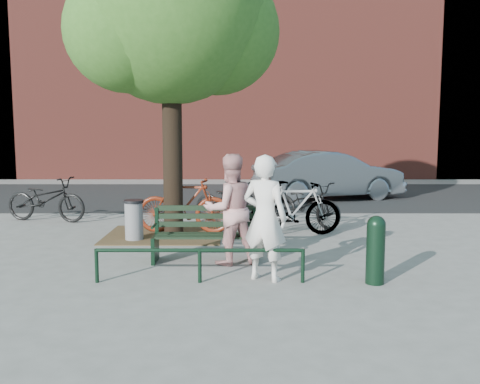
{
  "coord_description": "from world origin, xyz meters",
  "views": [
    {
      "loc": [
        0.59,
        -8.77,
        2.26
      ],
      "look_at": [
        0.59,
        1.0,
        1.06
      ],
      "focal_mm": 40.0,
      "sensor_mm": 36.0,
      "label": 1
    }
  ],
  "objects_px": {
    "bicycle_c": "(232,201)",
    "person_left": "(265,218)",
    "bollard": "(376,247)",
    "parked_car": "(329,175)",
    "park_bench": "(205,233)",
    "litter_bin": "(134,220)",
    "person_right": "(230,209)"
  },
  "relations": [
    {
      "from": "person_right",
      "to": "parked_car",
      "type": "distance_m",
      "value": 8.34
    },
    {
      "from": "park_bench",
      "to": "litter_bin",
      "type": "height_order",
      "value": "park_bench"
    },
    {
      "from": "bicycle_c",
      "to": "parked_car",
      "type": "relative_size",
      "value": 0.41
    },
    {
      "from": "bollard",
      "to": "litter_bin",
      "type": "height_order",
      "value": "bollard"
    },
    {
      "from": "person_left",
      "to": "bicycle_c",
      "type": "height_order",
      "value": "person_left"
    },
    {
      "from": "bollard",
      "to": "parked_car",
      "type": "xyz_separation_m",
      "value": [
        0.79,
        8.96,
        0.22
      ]
    },
    {
      "from": "park_bench",
      "to": "person_left",
      "type": "xyz_separation_m",
      "value": [
        0.95,
        -1.13,
        0.45
      ]
    },
    {
      "from": "parked_car",
      "to": "person_left",
      "type": "bearing_deg",
      "value": 146.98
    },
    {
      "from": "person_right",
      "to": "litter_bin",
      "type": "distance_m",
      "value": 2.72
    },
    {
      "from": "person_right",
      "to": "litter_bin",
      "type": "xyz_separation_m",
      "value": [
        -1.95,
        1.83,
        -0.5
      ]
    },
    {
      "from": "litter_bin",
      "to": "bicycle_c",
      "type": "xyz_separation_m",
      "value": [
        1.94,
        2.06,
        0.09
      ]
    },
    {
      "from": "bollard",
      "to": "parked_car",
      "type": "bearing_deg",
      "value": 84.94
    },
    {
      "from": "bicycle_c",
      "to": "parked_car",
      "type": "height_order",
      "value": "parked_car"
    },
    {
      "from": "bicycle_c",
      "to": "person_left",
      "type": "bearing_deg",
      "value": -152.36
    },
    {
      "from": "person_right",
      "to": "litter_bin",
      "type": "bearing_deg",
      "value": -63.92
    },
    {
      "from": "person_right",
      "to": "bollard",
      "type": "xyz_separation_m",
      "value": [
        2.12,
        -1.14,
        -0.38
      ]
    },
    {
      "from": "park_bench",
      "to": "bollard",
      "type": "xyz_separation_m",
      "value": [
        2.54,
        -1.32,
        0.06
      ]
    },
    {
      "from": "park_bench",
      "to": "person_left",
      "type": "distance_m",
      "value": 1.54
    },
    {
      "from": "park_bench",
      "to": "bollard",
      "type": "height_order",
      "value": "bollard"
    },
    {
      "from": "bollard",
      "to": "parked_car",
      "type": "height_order",
      "value": "parked_car"
    },
    {
      "from": "park_bench",
      "to": "parked_car",
      "type": "xyz_separation_m",
      "value": [
        3.33,
        7.63,
        0.28
      ]
    },
    {
      "from": "park_bench",
      "to": "person_left",
      "type": "height_order",
      "value": "person_left"
    },
    {
      "from": "person_left",
      "to": "bollard",
      "type": "bearing_deg",
      "value": -160.44
    },
    {
      "from": "person_right",
      "to": "park_bench",
      "type": "bearing_deg",
      "value": -44.48
    },
    {
      "from": "person_left",
      "to": "litter_bin",
      "type": "xyz_separation_m",
      "value": [
        -2.48,
        2.77,
        -0.52
      ]
    },
    {
      "from": "person_left",
      "to": "bollard",
      "type": "relative_size",
      "value": 1.87
    },
    {
      "from": "person_right",
      "to": "parked_car",
      "type": "xyz_separation_m",
      "value": [
        2.91,
        7.82,
        -0.15
      ]
    },
    {
      "from": "person_right",
      "to": "person_left",
      "type": "bearing_deg",
      "value": 98.5
    },
    {
      "from": "bollard",
      "to": "bicycle_c",
      "type": "relative_size",
      "value": 0.53
    },
    {
      "from": "person_left",
      "to": "litter_bin",
      "type": "distance_m",
      "value": 3.76
    },
    {
      "from": "bicycle_c",
      "to": "parked_car",
      "type": "distance_m",
      "value": 4.9
    },
    {
      "from": "person_left",
      "to": "bollard",
      "type": "distance_m",
      "value": 1.65
    }
  ]
}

